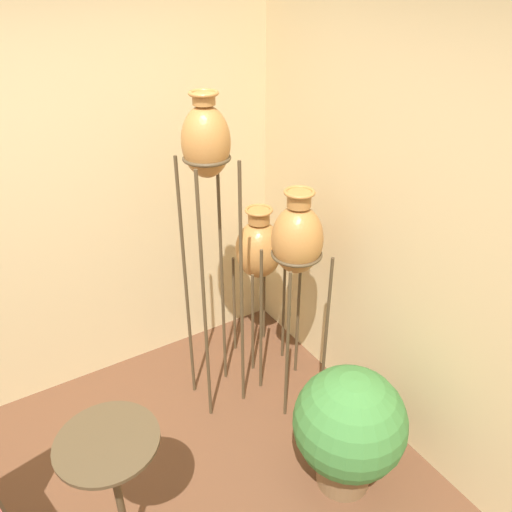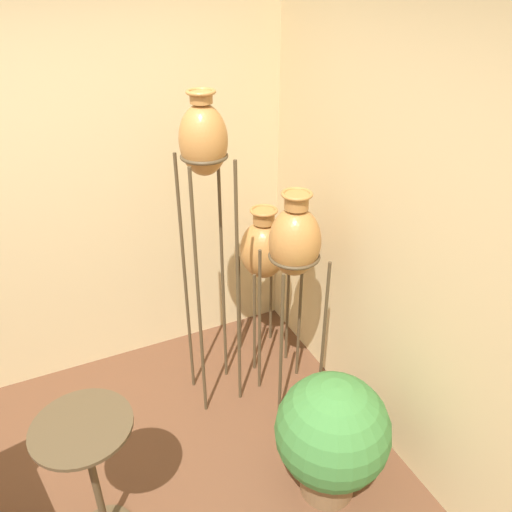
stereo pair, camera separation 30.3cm
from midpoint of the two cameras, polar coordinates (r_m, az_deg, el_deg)
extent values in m
cube|color=#D1B784|center=(3.22, -22.68, 6.50)|extent=(7.38, 0.06, 2.70)
cube|color=#D1B784|center=(2.47, 25.28, -0.99)|extent=(0.06, 7.38, 2.70)
cylinder|color=#473823|center=(2.88, -3.55, -5.72)|extent=(0.02, 0.02, 1.66)
cylinder|color=#473823|center=(2.96, 0.86, -4.56)|extent=(0.02, 0.02, 1.66)
cylinder|color=#473823|center=(3.07, -5.29, -3.31)|extent=(0.02, 0.02, 1.66)
cylinder|color=#473823|center=(3.14, -1.10, -2.28)|extent=(0.02, 0.02, 1.66)
torus|color=#473823|center=(2.64, -2.63, 11.27)|extent=(0.25, 0.25, 0.02)
ellipsoid|color=#A87038|center=(2.61, -2.67, 13.01)|extent=(0.25, 0.25, 0.37)
cylinder|color=#A87038|center=(2.56, -2.79, 17.60)|extent=(0.11, 0.11, 0.05)
torus|color=#A87038|center=(2.56, -2.80, 18.20)|extent=(0.15, 0.15, 0.02)
cylinder|color=#473823|center=(3.02, 5.81, -10.88)|extent=(0.02, 0.02, 1.08)
cylinder|color=#473823|center=(3.15, 10.50, -9.26)|extent=(0.02, 0.02, 1.08)
cylinder|color=#473823|center=(3.22, 3.13, -7.81)|extent=(0.02, 0.02, 1.08)
cylinder|color=#473823|center=(3.34, 7.64, -6.44)|extent=(0.02, 0.02, 1.08)
torus|color=#473823|center=(2.88, 7.40, -0.09)|extent=(0.30, 0.30, 0.02)
ellipsoid|color=#A87038|center=(2.83, 7.52, 1.54)|extent=(0.30, 0.30, 0.41)
cylinder|color=#A87038|center=(2.73, 7.86, 6.15)|extent=(0.13, 0.13, 0.08)
torus|color=#A87038|center=(2.71, 7.92, 6.96)|extent=(0.17, 0.17, 0.02)
cylinder|color=#473823|center=(3.45, 2.36, -7.84)|extent=(0.02, 0.02, 0.79)
cylinder|color=#473823|center=(3.55, 6.06, -6.72)|extent=(0.02, 0.02, 0.79)
cylinder|color=#473823|center=(3.63, 0.49, -5.61)|extent=(0.02, 0.02, 0.79)
cylinder|color=#473823|center=(3.73, 4.06, -4.62)|extent=(0.02, 0.02, 0.79)
torus|color=#473823|center=(3.37, 3.43, -0.69)|extent=(0.26, 0.26, 0.02)
ellipsoid|color=#A87038|center=(3.32, 3.48, 0.65)|extent=(0.31, 0.31, 0.40)
cylinder|color=#A87038|center=(3.21, 3.61, 4.45)|extent=(0.14, 0.14, 0.09)
torus|color=#A87038|center=(3.19, 3.64, 5.16)|extent=(0.18, 0.18, 0.02)
cylinder|color=#473823|center=(2.67, -14.56, -23.92)|extent=(0.04, 0.04, 0.74)
cylinder|color=#473823|center=(2.38, -15.76, -18.43)|extent=(0.45, 0.45, 0.02)
cylinder|color=brown|center=(3.01, 11.32, -23.34)|extent=(0.30, 0.30, 0.23)
torus|color=brown|center=(2.92, 11.55, -21.98)|extent=(0.33, 0.33, 0.02)
sphere|color=#387033|center=(2.75, 12.04, -19.07)|extent=(0.60, 0.60, 0.60)
camera|label=1|loc=(0.15, -87.14, 1.63)|focal=35.00mm
camera|label=2|loc=(0.15, 92.86, -1.63)|focal=35.00mm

